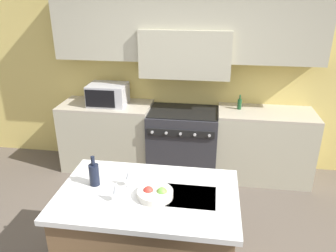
{
  "coord_description": "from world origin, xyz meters",
  "views": [
    {
      "loc": [
        0.38,
        -2.11,
        2.41
      ],
      "look_at": [
        -0.05,
        0.86,
        1.15
      ],
      "focal_mm": 35.0,
      "sensor_mm": 36.0,
      "label": 1
    }
  ],
  "objects_px": {
    "wine_bottle": "(94,174)",
    "wine_glass_near": "(116,188)",
    "microwave": "(108,94)",
    "fruit_bowl": "(155,193)",
    "oil_bottle_on_counter": "(240,104)",
    "wine_glass_far": "(129,174)",
    "range_stove": "(183,142)"
  },
  "relations": [
    {
      "from": "microwave",
      "to": "wine_glass_far",
      "type": "relative_size",
      "value": 2.91
    },
    {
      "from": "microwave",
      "to": "range_stove",
      "type": "bearing_deg",
      "value": -1.04
    },
    {
      "from": "microwave",
      "to": "fruit_bowl",
      "type": "relative_size",
      "value": 1.78
    },
    {
      "from": "oil_bottle_on_counter",
      "to": "wine_glass_near",
      "type": "bearing_deg",
      "value": -116.07
    },
    {
      "from": "wine_glass_far",
      "to": "wine_bottle",
      "type": "bearing_deg",
      "value": -176.76
    },
    {
      "from": "range_stove",
      "to": "fruit_bowl",
      "type": "height_order",
      "value": "fruit_bowl"
    },
    {
      "from": "microwave",
      "to": "oil_bottle_on_counter",
      "type": "distance_m",
      "value": 1.76
    },
    {
      "from": "range_stove",
      "to": "wine_glass_far",
      "type": "bearing_deg",
      "value": -98.28
    },
    {
      "from": "wine_bottle",
      "to": "wine_glass_near",
      "type": "bearing_deg",
      "value": -38.9
    },
    {
      "from": "oil_bottle_on_counter",
      "to": "microwave",
      "type": "bearing_deg",
      "value": -178.04
    },
    {
      "from": "wine_glass_far",
      "to": "wine_glass_near",
      "type": "bearing_deg",
      "value": -101.74
    },
    {
      "from": "wine_bottle",
      "to": "wine_glass_near",
      "type": "distance_m",
      "value": 0.32
    },
    {
      "from": "wine_bottle",
      "to": "wine_glass_near",
      "type": "relative_size",
      "value": 1.52
    },
    {
      "from": "range_stove",
      "to": "oil_bottle_on_counter",
      "type": "distance_m",
      "value": 0.92
    },
    {
      "from": "microwave",
      "to": "wine_glass_near",
      "type": "bearing_deg",
      "value": -70.69
    },
    {
      "from": "wine_bottle",
      "to": "oil_bottle_on_counter",
      "type": "height_order",
      "value": "wine_bottle"
    },
    {
      "from": "microwave",
      "to": "wine_bottle",
      "type": "bearing_deg",
      "value": -75.75
    },
    {
      "from": "wine_glass_near",
      "to": "oil_bottle_on_counter",
      "type": "bearing_deg",
      "value": 63.93
    },
    {
      "from": "wine_glass_near",
      "to": "wine_glass_far",
      "type": "xyz_separation_m",
      "value": [
        0.05,
        0.22,
        0.0
      ]
    },
    {
      "from": "range_stove",
      "to": "wine_glass_near",
      "type": "xyz_separation_m",
      "value": [
        -0.31,
        -2.03,
        0.56
      ]
    },
    {
      "from": "microwave",
      "to": "wine_glass_far",
      "type": "height_order",
      "value": "microwave"
    },
    {
      "from": "wine_bottle",
      "to": "oil_bottle_on_counter",
      "type": "xyz_separation_m",
      "value": [
        1.28,
        1.91,
        0.03
      ]
    },
    {
      "from": "range_stove",
      "to": "fruit_bowl",
      "type": "bearing_deg",
      "value": -90.87
    },
    {
      "from": "microwave",
      "to": "wine_glass_near",
      "type": "xyz_separation_m",
      "value": [
        0.72,
        -2.05,
        -0.08
      ]
    },
    {
      "from": "wine_glass_near",
      "to": "fruit_bowl",
      "type": "relative_size",
      "value": 0.61
    },
    {
      "from": "wine_glass_near",
      "to": "wine_bottle",
      "type": "bearing_deg",
      "value": 141.1
    },
    {
      "from": "range_stove",
      "to": "oil_bottle_on_counter",
      "type": "xyz_separation_m",
      "value": [
        0.72,
        0.08,
        0.57
      ]
    },
    {
      "from": "microwave",
      "to": "oil_bottle_on_counter",
      "type": "xyz_separation_m",
      "value": [
        1.75,
        0.06,
        -0.07
      ]
    },
    {
      "from": "fruit_bowl",
      "to": "oil_bottle_on_counter",
      "type": "height_order",
      "value": "oil_bottle_on_counter"
    },
    {
      "from": "wine_glass_near",
      "to": "fruit_bowl",
      "type": "bearing_deg",
      "value": 19.58
    },
    {
      "from": "microwave",
      "to": "wine_glass_near",
      "type": "height_order",
      "value": "microwave"
    },
    {
      "from": "wine_glass_near",
      "to": "fruit_bowl",
      "type": "height_order",
      "value": "wine_glass_near"
    }
  ]
}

